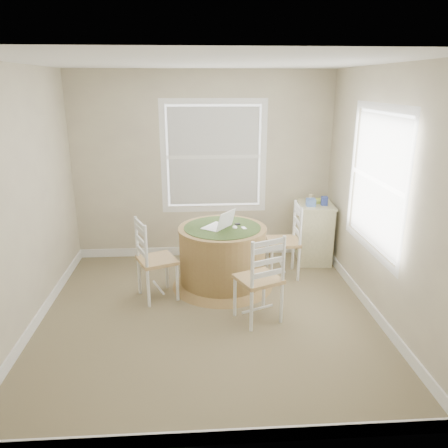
{
  "coord_description": "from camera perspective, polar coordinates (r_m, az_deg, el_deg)",
  "views": [
    {
      "loc": [
        -0.11,
        -4.23,
        2.41
      ],
      "look_at": [
        0.2,
        0.45,
        0.9
      ],
      "focal_mm": 35.0,
      "sensor_mm": 36.0,
      "label": 1
    }
  ],
  "objects": [
    {
      "name": "chair_right",
      "position": [
        5.68,
        7.75,
        -2.23
      ],
      "size": [
        0.41,
        0.43,
        0.95
      ],
      "primitive_type": null,
      "rotation": [
        0.0,
        0.0,
        -1.59
      ],
      "color": "white",
      "rests_on": "ground"
    },
    {
      "name": "chair_near",
      "position": [
        4.6,
        4.52,
        -7.1
      ],
      "size": [
        0.55,
        0.53,
        0.95
      ],
      "primitive_type": null,
      "rotation": [
        0.0,
        0.0,
        3.55
      ],
      "color": "white",
      "rests_on": "ground"
    },
    {
      "name": "laptop",
      "position": [
        5.23,
        -0.7,
        -0.15
      ],
      "size": [
        0.43,
        0.44,
        0.23
      ],
      "rotation": [
        0.0,
        0.0,
        4.07
      ],
      "color": "white",
      "rests_on": "round_table"
    },
    {
      "name": "room",
      "position": [
        4.54,
        -0.2,
        3.68
      ],
      "size": [
        3.64,
        3.64,
        2.64
      ],
      "color": "#877855",
      "rests_on": "ground"
    },
    {
      "name": "box_yellow",
      "position": [
        6.19,
        12.14,
        2.97
      ],
      "size": [
        0.16,
        0.11,
        0.06
      ],
      "primitive_type": "cube",
      "rotation": [
        0.0,
        0.0,
        -0.09
      ],
      "color": "#D3E952",
      "rests_on": "corner_chest"
    },
    {
      "name": "phone",
      "position": [
        5.22,
        2.62,
        -0.56
      ],
      "size": [
        0.07,
        0.1,
        0.02
      ],
      "primitive_type": "cube",
      "rotation": [
        0.0,
        0.0,
        0.26
      ],
      "color": "#B7BABF",
      "rests_on": "round_table"
    },
    {
      "name": "mouse",
      "position": [
        5.22,
        1.42,
        -0.44
      ],
      "size": [
        0.08,
        0.11,
        0.03
      ],
      "primitive_type": "ellipsoid",
      "rotation": [
        0.0,
        0.0,
        0.26
      ],
      "color": "white",
      "rests_on": "round_table"
    },
    {
      "name": "corner_chest",
      "position": [
        6.27,
        11.67,
        -1.05
      ],
      "size": [
        0.52,
        0.66,
        0.83
      ],
      "rotation": [
        0.0,
        0.0,
        -0.09
      ],
      "color": "beige",
      "rests_on": "ground"
    },
    {
      "name": "round_table",
      "position": [
        5.37,
        -0.21,
        -3.95
      ],
      "size": [
        1.25,
        1.25,
        0.77
      ],
      "rotation": [
        0.0,
        0.0,
        0.26
      ],
      "color": "olive",
      "rests_on": "ground"
    },
    {
      "name": "box_blue",
      "position": [
        6.08,
        13.05,
        2.94
      ],
      "size": [
        0.09,
        0.09,
        0.12
      ],
      "primitive_type": "cube",
      "rotation": [
        0.0,
        0.0,
        -0.09
      ],
      "color": "#384BAA",
      "rests_on": "corner_chest"
    },
    {
      "name": "tissue_box",
      "position": [
        6.0,
        11.22,
        2.77
      ],
      "size": [
        0.13,
        0.13,
        0.1
      ],
      "primitive_type": "cube",
      "rotation": [
        0.0,
        0.0,
        -0.09
      ],
      "color": "#597CCB",
      "rests_on": "corner_chest"
    },
    {
      "name": "keys",
      "position": [
        5.34,
        1.78,
        -0.06
      ],
      "size": [
        0.07,
        0.06,
        0.02
      ],
      "primitive_type": "cube",
      "rotation": [
        0.0,
        0.0,
        0.26
      ],
      "color": "black",
      "rests_on": "round_table"
    },
    {
      "name": "cup_cream",
      "position": [
        6.3,
        11.25,
        3.43
      ],
      "size": [
        0.07,
        0.07,
        0.09
      ],
      "primitive_type": "cylinder",
      "color": "beige",
      "rests_on": "corner_chest"
    },
    {
      "name": "chair_left",
      "position": [
        5.11,
        -8.74,
        -4.62
      ],
      "size": [
        0.53,
        0.54,
        0.95
      ],
      "primitive_type": null,
      "rotation": [
        0.0,
        0.0,
        1.97
      ],
      "color": "white",
      "rests_on": "ground"
    }
  ]
}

